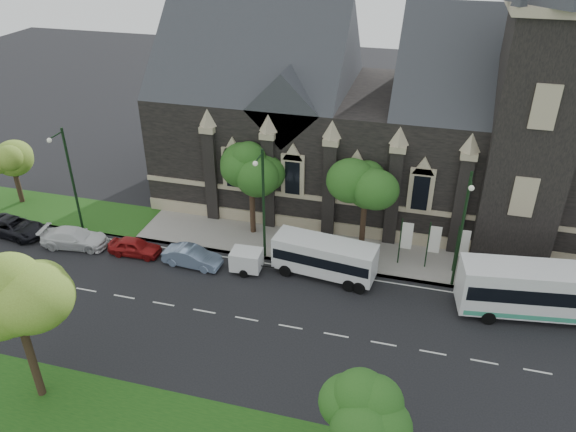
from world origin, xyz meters
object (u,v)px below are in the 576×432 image
(banner_flag_left, at_px, (404,238))
(box_trailer, at_px, (246,260))
(tree_walk_far, at_px, (13,156))
(shuttle_bus, at_px, (325,256))
(sedan, at_px, (192,257))
(tour_coach, at_px, (560,292))
(tree_park_east, at_px, (372,407))
(street_lamp_mid, at_px, (263,200))
(car_far_white, at_px, (75,238))
(banner_flag_right, at_px, (461,246))
(tree_park_near, at_px, (21,300))
(car_far_black, at_px, (14,227))
(tree_walk_left, at_px, (254,169))
(banner_flag_center, at_px, (432,242))
(street_lamp_far, at_px, (70,175))
(tree_walk_right, at_px, (369,181))
(car_far_red, at_px, (135,247))
(street_lamp_near, at_px, (463,226))

(banner_flag_left, bearing_deg, box_trailer, -161.05)
(tree_walk_far, height_order, shuttle_bus, tree_walk_far)
(sedan, bearing_deg, tour_coach, -84.67)
(tree_park_east, xyz_separation_m, street_lamp_mid, (-10.18, 16.42, 0.49))
(sedan, bearing_deg, box_trailer, -81.50)
(tour_coach, distance_m, car_far_white, 35.59)
(banner_flag_left, height_order, box_trailer, banner_flag_left)
(banner_flag_right, distance_m, tour_coach, 7.13)
(tree_walk_far, xyz_separation_m, sedan, (18.89, -5.32, -3.88))
(tree_park_near, xyz_separation_m, car_far_black, (-13.05, 13.89, -5.68))
(tree_walk_left, bearing_deg, box_trailer, -79.25)
(tree_walk_far, relative_size, street_lamp_mid, 0.70)
(banner_flag_left, relative_size, banner_flag_center, 1.00)
(banner_flag_left, bearing_deg, tree_walk_far, 178.03)
(street_lamp_far, distance_m, banner_flag_right, 30.47)
(street_lamp_mid, height_order, tour_coach, street_lamp_mid)
(street_lamp_far, bearing_deg, car_far_black, -157.76)
(tree_walk_right, xyz_separation_m, tour_coach, (13.33, -5.11, -3.81))
(car_far_white, bearing_deg, street_lamp_far, 16.15)
(car_far_red, bearing_deg, banner_flag_right, -82.57)
(tree_walk_left, xyz_separation_m, street_lamp_mid, (1.80, -3.61, -0.62))
(street_lamp_far, distance_m, sedan, 12.10)
(banner_flag_center, height_order, box_trailer, banner_flag_center)
(box_trailer, relative_size, car_far_white, 0.61)
(tree_park_east, relative_size, shuttle_bus, 0.82)
(street_lamp_mid, bearing_deg, box_trailer, -111.82)
(banner_flag_left, xyz_separation_m, banner_flag_right, (4.00, 0.00, 0.00))
(tree_walk_left, bearing_deg, tree_walk_right, 0.06)
(banner_flag_right, height_order, box_trailer, banner_flag_right)
(tree_walk_right, distance_m, street_lamp_far, 23.50)
(tree_walk_left, bearing_deg, banner_flag_center, -6.89)
(tree_park_near, bearing_deg, tree_park_east, -1.77)
(tree_walk_right, bearing_deg, banner_flag_right, -13.60)
(tree_walk_far, distance_m, banner_flag_center, 36.20)
(tree_walk_left, xyz_separation_m, box_trailer, (1.04, -5.49, -4.76))
(banner_flag_right, relative_size, tour_coach, 0.31)
(tree_walk_far, bearing_deg, car_far_black, -59.26)
(car_far_red, bearing_deg, tree_walk_right, -73.49)
(tree_walk_right, xyz_separation_m, street_lamp_far, (-23.21, -3.62, -0.71))
(tree_walk_far, distance_m, street_lamp_far, 8.42)
(tree_walk_right, height_order, tour_coach, tree_walk_right)
(tree_park_near, height_order, car_far_white, tree_park_near)
(tree_walk_far, distance_m, car_far_red, 15.41)
(box_trailer, height_order, car_far_black, box_trailer)
(shuttle_bus, xyz_separation_m, car_far_black, (-25.74, -1.06, -0.92))
(tree_park_east, bearing_deg, tree_walk_left, 120.87)
(street_lamp_mid, bearing_deg, car_far_white, -171.56)
(tree_walk_left, relative_size, sedan, 1.71)
(street_lamp_far, bearing_deg, car_far_white, -66.32)
(sedan, bearing_deg, street_lamp_near, -79.61)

